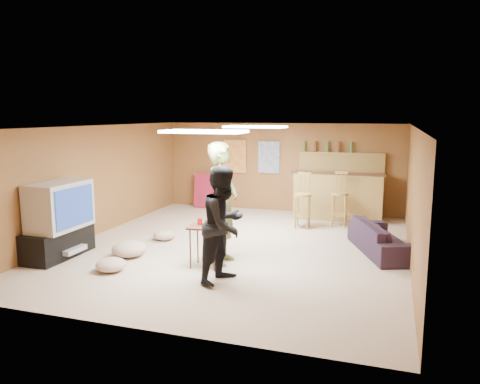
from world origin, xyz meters
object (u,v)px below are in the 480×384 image
(person_olive, at_px, (223,203))
(tray_table, at_px, (206,247))
(bar_counter, at_px, (338,196))
(person_black, at_px, (224,224))
(sofa, at_px, (383,238))
(tv_body, at_px, (59,206))

(person_olive, xyz_separation_m, tray_table, (-0.19, -0.30, -0.66))
(bar_counter, relative_size, person_black, 1.17)
(person_black, distance_m, sofa, 3.14)
(person_olive, relative_size, tray_table, 2.95)
(person_black, bearing_deg, tv_body, 101.39)
(bar_counter, xyz_separation_m, sofa, (1.06, -2.49, -0.28))
(tv_body, distance_m, bar_counter, 6.09)
(bar_counter, height_order, person_black, person_black)
(sofa, distance_m, tray_table, 3.16)
(person_black, bearing_deg, bar_counter, 2.24)
(sofa, height_order, tray_table, tray_table)
(person_black, bearing_deg, person_olive, 37.00)
(tv_body, height_order, person_black, person_black)
(tv_body, bearing_deg, sofa, 20.66)
(tray_table, bearing_deg, person_black, -45.22)
(person_olive, bearing_deg, tray_table, 147.69)
(bar_counter, xyz_separation_m, person_black, (-1.11, -4.68, 0.30))
(sofa, xyz_separation_m, tray_table, (-2.67, -1.69, 0.07))
(person_olive, xyz_separation_m, person_black, (0.31, -0.80, -0.14))
(sofa, bearing_deg, tv_body, 89.48)
(person_olive, height_order, sofa, person_olive)
(tv_body, bearing_deg, person_black, -4.26)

